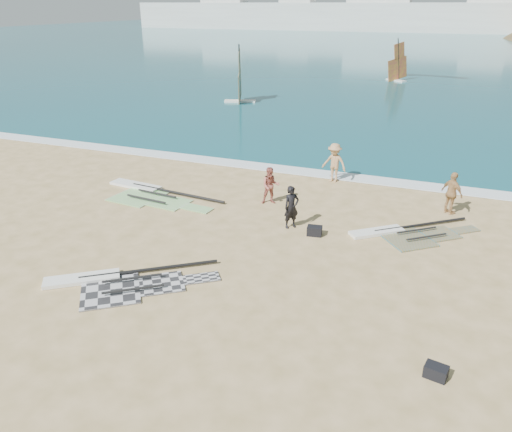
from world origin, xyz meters
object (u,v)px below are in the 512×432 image
at_px(rig_orange, 406,233).
at_px(person_wetsuit, 291,207).
at_px(rig_grey, 118,282).
at_px(beachgoer_mid, 334,163).
at_px(gear_bag_far, 436,372).
at_px(rig_green, 150,193).
at_px(gear_bag_near, 315,231).
at_px(beachgoer_left, 271,186).
at_px(beachgoer_back, 452,193).

bearing_deg(rig_orange, person_wetsuit, 153.15).
distance_m(rig_grey, rig_orange, 10.42).
bearing_deg(person_wetsuit, beachgoer_mid, 42.04).
xyz_separation_m(person_wetsuit, beachgoer_mid, (0.24, 5.85, 0.11)).
bearing_deg(person_wetsuit, gear_bag_far, -95.41).
bearing_deg(rig_grey, rig_green, 78.87).
distance_m(rig_grey, rig_green, 7.75).
height_order(rig_grey, rig_green, rig_green).
bearing_deg(gear_bag_near, beachgoer_mid, 97.27).
height_order(rig_grey, gear_bag_far, gear_bag_far).
bearing_deg(beachgoer_left, rig_orange, -36.16).
distance_m(beachgoer_mid, beachgoer_back, 5.76).
height_order(beachgoer_left, beachgoer_mid, beachgoer_mid).
distance_m(beachgoer_left, beachgoer_back, 7.36).
bearing_deg(beachgoer_mid, person_wetsuit, -80.54).
height_order(rig_grey, beachgoer_mid, beachgoer_mid).
relative_size(rig_orange, beachgoer_left, 2.88).
distance_m(rig_orange, person_wetsuit, 4.34).
bearing_deg(rig_green, beachgoer_left, 16.54).
bearing_deg(person_wetsuit, rig_grey, -167.21).
height_order(gear_bag_near, beachgoer_back, beachgoer_back).
bearing_deg(rig_orange, rig_green, 139.90).
bearing_deg(gear_bag_far, beachgoer_left, 129.69).
distance_m(rig_orange, beachgoer_back, 3.21).
height_order(rig_grey, gear_bag_near, gear_bag_near).
xyz_separation_m(rig_green, gear_bag_near, (8.03, -1.39, 0.12)).
distance_m(person_wetsuit, beachgoer_back, 6.70).
height_order(person_wetsuit, beachgoer_left, person_wetsuit).
xyz_separation_m(rig_grey, beachgoer_back, (9.23, 9.64, 0.83)).
distance_m(rig_green, beachgoer_back, 12.89).
relative_size(rig_grey, gear_bag_near, 9.45).
bearing_deg(rig_grey, beachgoer_back, 9.48).
bearing_deg(gear_bag_near, rig_orange, 22.20).
bearing_deg(beachgoer_back, beachgoer_left, 53.88).
bearing_deg(rig_green, beachgoer_back, 17.97).
bearing_deg(gear_bag_far, rig_green, 148.55).
relative_size(gear_bag_far, beachgoer_mid, 0.27).
relative_size(rig_grey, gear_bag_far, 10.02).
height_order(gear_bag_near, person_wetsuit, person_wetsuit).
bearing_deg(gear_bag_near, rig_grey, -129.87).
height_order(rig_orange, person_wetsuit, person_wetsuit).
xyz_separation_m(rig_green, gear_bag_far, (12.68, -7.75, 0.10)).
bearing_deg(beachgoer_back, beachgoer_mid, 18.99).
relative_size(beachgoer_left, beachgoer_mid, 0.85).
height_order(rig_orange, gear_bag_near, gear_bag_near).
distance_m(gear_bag_far, beachgoer_mid, 13.71).
height_order(rig_green, rig_orange, rig_green).
bearing_deg(person_wetsuit, gear_bag_near, -64.02).
height_order(person_wetsuit, beachgoer_mid, beachgoer_mid).
xyz_separation_m(person_wetsuit, beachgoer_back, (5.58, 3.70, 0.05)).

